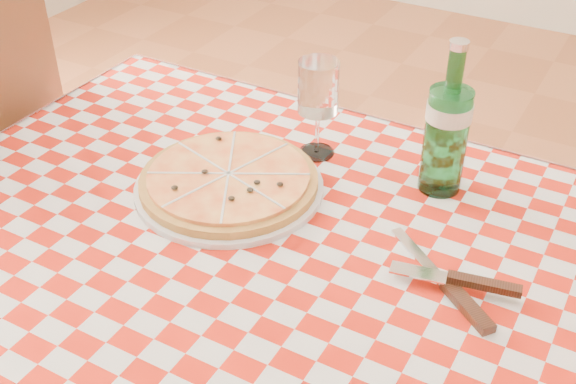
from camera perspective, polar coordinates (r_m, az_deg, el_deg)
name	(u,v)px	position (r m, az deg, el deg)	size (l,w,h in m)	color
dining_table	(281,293)	(1.19, -0.57, -7.96)	(1.20, 0.80, 0.75)	brown
tablecloth	(280,248)	(1.13, -0.60, -4.47)	(1.30, 0.90, 0.01)	#AC180A
pizza_plate	(229,180)	(1.24, -4.70, 0.97)	(0.33, 0.33, 0.04)	#BA7A3E
water_bottle	(448,119)	(1.21, 12.55, 5.66)	(0.08, 0.08, 0.27)	#186328
wine_glass	(318,109)	(1.30, 2.36, 6.55)	(0.07, 0.07, 0.19)	silver
cutlery	(447,279)	(1.07, 12.43, -6.76)	(0.26, 0.22, 0.03)	silver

